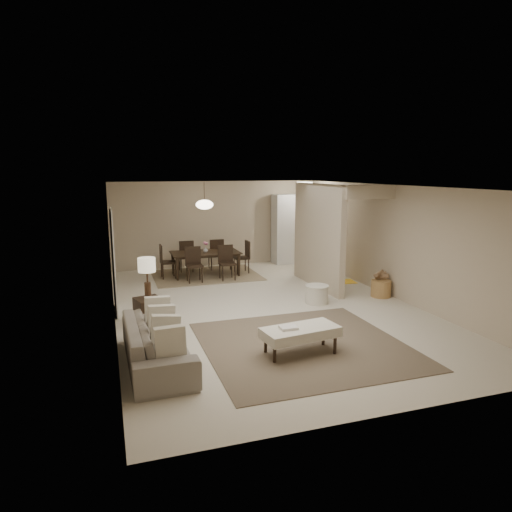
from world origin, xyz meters
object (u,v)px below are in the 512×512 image
object	(u,v)px
sofa	(157,344)
side_table	(149,311)
pantry_cabinet	(292,229)
wicker_basket	(381,289)
round_pouf	(317,294)
ottoman_bench	(300,333)
dining_table	(206,264)

from	to	relation	value
sofa	side_table	world-z (taller)	sofa
pantry_cabinet	side_table	bearing A→B (deg)	-136.66
sofa	side_table	size ratio (longest dim) A/B	4.45
wicker_basket	pantry_cabinet	bearing A→B (deg)	95.40
sofa	round_pouf	bearing A→B (deg)	-60.62
ottoman_bench	round_pouf	bearing A→B (deg)	51.44
pantry_cabinet	sofa	distance (m)	8.00
sofa	pantry_cabinet	bearing A→B (deg)	-38.03
dining_table	round_pouf	bearing A→B (deg)	-62.56
pantry_cabinet	dining_table	bearing A→B (deg)	-162.48
sofa	dining_table	world-z (taller)	dining_table
round_pouf	dining_table	world-z (taller)	dining_table
pantry_cabinet	round_pouf	distance (m)	4.50
sofa	dining_table	distance (m)	5.76
side_table	dining_table	distance (m)	4.01
round_pouf	dining_table	xyz separation A→B (m)	(-1.71, 3.33, 0.13)
side_table	pantry_cabinet	bearing A→B (deg)	43.34
side_table	round_pouf	distance (m)	3.56
sofa	round_pouf	size ratio (longest dim) A/B	4.36
wicker_basket	sofa	bearing A→B (deg)	-157.75
round_pouf	ottoman_bench	bearing A→B (deg)	-121.04
sofa	round_pouf	world-z (taller)	sofa
round_pouf	sofa	bearing A→B (deg)	-149.64
pantry_cabinet	ottoman_bench	distance (m)	7.20
ottoman_bench	pantry_cabinet	bearing A→B (deg)	60.77
side_table	wicker_basket	xyz separation A→B (m)	(5.15, 0.25, -0.06)
ottoman_bench	wicker_basket	size ratio (longest dim) A/B	2.84
pantry_cabinet	dining_table	world-z (taller)	pantry_cabinet
pantry_cabinet	round_pouf	xyz separation A→B (m)	(-1.20, -4.25, -0.85)
ottoman_bench	side_table	distance (m)	3.03
pantry_cabinet	round_pouf	world-z (taller)	pantry_cabinet
pantry_cabinet	sofa	xyz separation A→B (m)	(-4.80, -6.36, -0.73)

